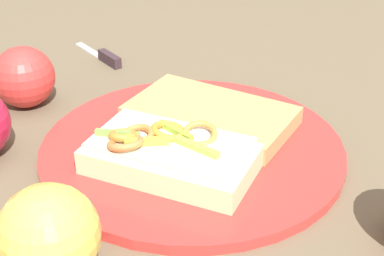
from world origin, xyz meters
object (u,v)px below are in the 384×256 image
Objects in this scene: plate at (192,149)px; sandwich at (169,154)px; bread_slice_side at (211,115)px; knife at (104,56)px; apple_0 at (49,235)px; apple_2 at (24,77)px.

plate is 1.74× the size of sandwich.
bread_slice_side reaches higher than knife.
plate is 1.80× the size of bread_slice_side.
plate is 3.96× the size of apple_0.
apple_0 is at bearing -20.72° from apple_2.
knife is at bearing 143.88° from apple_0.
knife is at bearing -46.82° from sandwich.
sandwich is 2.47× the size of apple_2.
sandwich reaches higher than plate.
sandwich is 1.55× the size of knife.
apple_0 is (0.10, -0.24, 0.02)m from bread_slice_side.
plate is 4.29× the size of apple_2.
knife is at bearing 168.38° from plate.
sandwich is (0.02, -0.05, 0.02)m from plate.
sandwich reaches higher than bread_slice_side.
bread_slice_side is (-0.02, 0.05, 0.02)m from plate.
apple_2 reaches higher than knife.
apple_2 is at bearing 113.74° from knife.
knife is at bearing 112.66° from apple_2.
apple_2 is (-0.21, -0.09, 0.03)m from plate.
apple_0 is 0.68× the size of knife.
apple_0 is (0.05, -0.15, 0.01)m from sandwich.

